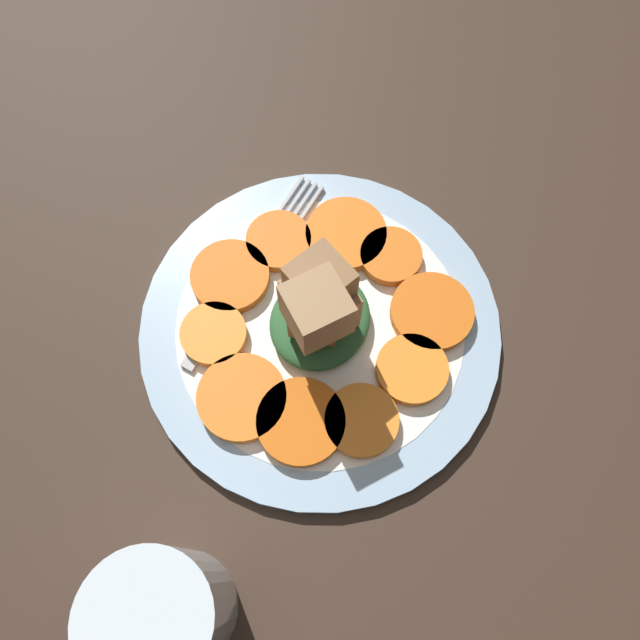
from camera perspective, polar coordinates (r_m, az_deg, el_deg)
name	(u,v)px	position (r cm, az deg, el deg)	size (l,w,h in cm)	color
table_slab	(320,334)	(52.10, 0.00, -1.27)	(120.00, 120.00, 2.00)	#38281E
plate	(320,327)	(50.68, 0.00, -0.67)	(29.14, 29.14, 1.05)	#99B7D1
carrot_slice_0	(362,420)	(47.44, 3.82, -9.15)	(5.61, 5.61, 0.95)	orange
carrot_slice_1	(414,365)	(49.03, 8.58, -4.12)	(5.64, 5.64, 0.95)	orange
carrot_slice_2	(432,312)	(50.85, 10.18, 0.74)	(6.70, 6.70, 0.95)	orange
carrot_slice_3	(391,256)	(52.53, 6.49, 5.83)	(5.18, 5.18, 0.95)	orange
carrot_slice_4	(346,234)	(53.25, 2.39, 7.84)	(6.86, 6.86, 0.95)	orange
carrot_slice_5	(279,241)	(53.00, -3.79, 7.23)	(5.51, 5.51, 0.95)	orange
carrot_slice_6	(229,278)	(51.82, -8.32, 3.81)	(6.49, 6.49, 0.95)	orange
carrot_slice_7	(214,334)	(50.05, -9.70, -1.28)	(5.27, 5.27, 0.95)	orange
carrot_slice_8	(242,398)	(48.13, -7.15, -7.05)	(6.86, 6.86, 0.95)	orange
carrot_slice_9	(301,422)	(47.34, -1.76, -9.27)	(6.71, 6.71, 0.95)	#D56014
center_pile	(319,309)	(46.17, -0.13, 1.00)	(8.94, 7.77, 9.91)	#2D6033
fork	(257,265)	(52.41, -5.82, 5.06)	(19.88, 2.39, 0.40)	#B2B2B7
water_glass	(164,614)	(43.64, -14.06, -24.64)	(7.90, 7.90, 10.51)	silver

